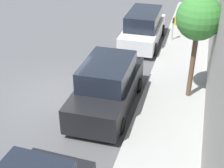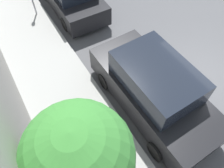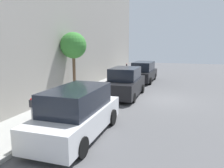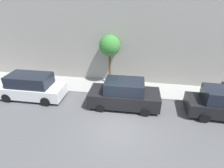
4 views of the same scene
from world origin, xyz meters
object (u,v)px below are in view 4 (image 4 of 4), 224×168
parking_meter_far (35,76)px  street_tree (110,46)px  parked_minivan_third (31,87)px  fire_hydrant (7,80)px  parking_meter_near (221,89)px  parked_suv_second (124,94)px

parking_meter_far → street_tree: 6.68m
parked_minivan_third → fire_hydrant: size_ratio=7.13×
parking_meter_near → fire_hydrant: bearing=90.3°
parked_minivan_third → parking_meter_near: parked_minivan_third is taller
parking_meter_far → street_tree: (1.40, -6.05, 2.44)m
parked_minivan_third → parking_meter_far: size_ratio=3.65×
parked_suv_second → street_tree: size_ratio=1.16×
street_tree → fire_hydrant: street_tree is taller
parked_suv_second → street_tree: bearing=26.6°
parking_meter_far → street_tree: bearing=-77.0°
parking_meter_near → parked_suv_second: bearing=103.7°
parking_meter_far → parked_minivan_third: bearing=-159.3°
street_tree → parking_meter_near: bearing=-99.6°
parked_suv_second → street_tree: street_tree is taller
parked_minivan_third → parking_meter_far: 1.73m
parked_minivan_third → fire_hydrant: parked_minivan_third is taller
parked_minivan_third → parking_meter_far: bearing=20.7°
parking_meter_near → parking_meter_far: 14.31m
parked_minivan_third → parking_meter_near: (1.62, -13.69, 0.16)m
parked_minivan_third → street_tree: (3.02, -5.44, 2.50)m
parked_minivan_third → street_tree: street_tree is taller
parked_suv_second → parking_meter_far: size_ratio=3.58×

